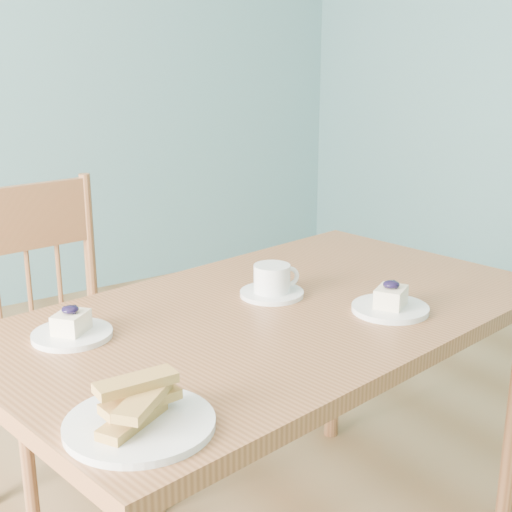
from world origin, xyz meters
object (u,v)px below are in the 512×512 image
at_px(dining_table, 275,338).
at_px(coffee_cup, 272,283).
at_px(biscotti_plate, 139,414).
at_px(cheesecake_plate_near, 390,304).
at_px(dining_chair, 55,352).
at_px(cheesecake_plate_far, 72,329).

relative_size(dining_table, coffee_cup, 9.21).
xyz_separation_m(dining_table, biscotti_plate, (-0.51, -0.32, 0.10)).
bearing_deg(cheesecake_plate_near, coffee_cup, 123.69).
bearing_deg(dining_chair, dining_table, -64.11).
bearing_deg(dining_table, biscotti_plate, -157.11).
relative_size(cheesecake_plate_far, biscotti_plate, 0.69).
height_order(dining_table, biscotti_plate, biscotti_plate).
height_order(dining_chair, biscotti_plate, dining_chair).
distance_m(dining_table, cheesecake_plate_near, 0.29).
height_order(coffee_cup, biscotti_plate, biscotti_plate).
bearing_deg(dining_table, cheesecake_plate_far, 157.28).
relative_size(cheesecake_plate_near, cheesecake_plate_far, 1.05).
bearing_deg(dining_chair, cheesecake_plate_near, -58.03).
bearing_deg(coffee_cup, cheesecake_plate_far, -165.36).
bearing_deg(coffee_cup, dining_chair, 146.81).
distance_m(cheesecake_plate_far, coffee_cup, 0.51).
height_order(dining_table, cheesecake_plate_near, cheesecake_plate_near).
bearing_deg(biscotti_plate, dining_chair, 80.48).
distance_m(dining_table, cheesecake_plate_far, 0.48).
distance_m(dining_chair, cheesecake_plate_far, 0.55).
bearing_deg(coffee_cup, biscotti_plate, -126.59).
xyz_separation_m(dining_chair, cheesecake_plate_far, (-0.11, -0.47, 0.26)).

